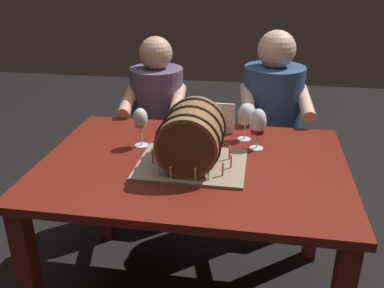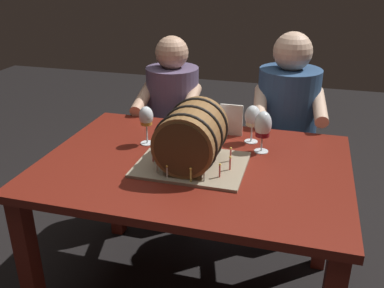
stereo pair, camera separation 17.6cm
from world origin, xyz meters
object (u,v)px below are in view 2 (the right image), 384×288
Objects in this scene: wine_glass_red at (263,126)px; person_seated_right at (284,144)px; person_seated_left at (173,139)px; barrel_cake at (192,138)px; wine_glass_empty at (213,115)px; wine_glass_white at (252,118)px; wine_glass_amber at (146,118)px; menu_card at (231,120)px; dining_table at (194,184)px.

wine_glass_red is 0.65m from person_seated_right.
person_seated_right is at bearing 82.42° from wine_glass_red.
wine_glass_red is at bearing -42.85° from person_seated_left.
person_seated_right is (0.34, 0.78, -0.32)m from barrel_cake.
wine_glass_empty is 0.15× the size of person_seated_left.
person_seated_right reaches higher than wine_glass_white.
wine_glass_white is 0.99× the size of wine_glass_amber.
barrel_cake is 2.46× the size of wine_glass_amber.
menu_card is (0.08, 0.06, -0.04)m from wine_glass_empty.
dining_table is 0.24m from barrel_cake.
barrel_cake is 2.35× the size of wine_glass_red.
barrel_cake is 0.39× the size of person_seated_left.
barrel_cake reaches higher than menu_card.
wine_glass_white is 0.49m from wine_glass_amber.
menu_card is 0.55m from person_seated_right.
person_seated_right reaches higher than wine_glass_red.
person_seated_right is (0.32, 0.46, -0.31)m from wine_glass_empty.
wine_glass_red reaches higher than wine_glass_white.
wine_glass_white is at bearing 0.41° from wine_glass_empty.
wine_glass_red is at bearing -97.58° from person_seated_right.
wine_glass_amber is 0.92m from person_seated_right.
wine_glass_amber is at bearing 147.94° from barrel_cake.
barrel_cake is at bearing -122.41° from wine_glass_white.
barrel_cake is 0.32m from wine_glass_empty.
wine_glass_red is at bearing 40.01° from barrel_cake.
wine_glass_empty is at bearing -52.56° from person_seated_left.
wine_glass_red is (0.26, 0.22, -0.00)m from barrel_cake.
menu_card is at bearing 137.75° from wine_glass_red.
wine_glass_amber is (-0.47, -0.15, 0.01)m from wine_glass_white.
dining_table is 0.36m from wine_glass_empty.
person_seated_right is at bearing 66.62° from barrel_cake.
person_seated_left is 0.68m from person_seated_right.
wine_glass_amber is (-0.27, 0.17, 0.00)m from barrel_cake.
wine_glass_empty is at bearing -144.40° from menu_card.
barrel_cake is at bearing -92.56° from wine_glass_empty.
wine_glass_empty is 0.93× the size of wine_glass_white.
person_seated_left is at bearing 139.63° from wine_glass_white.
person_seated_right reaches higher than wine_glass_amber.
wine_glass_amber is at bearing -161.95° from wine_glass_white.
wine_glass_white reaches higher than wine_glass_empty.
dining_table is at bearing 92.42° from barrel_cake.
wine_glass_amber reaches higher than menu_card.
wine_glass_amber is 0.15× the size of person_seated_right.
person_seated_right is (0.34, 0.74, -0.08)m from dining_table.
menu_card is (0.36, 0.21, -0.05)m from wine_glass_amber.
person_seated_left is (-0.07, 0.61, -0.36)m from wine_glass_amber.
wine_glass_white is 0.16× the size of person_seated_left.
wine_glass_red is 0.16× the size of person_seated_right.
wine_glass_empty is at bearing 158.75° from wine_glass_red.
person_seated_left is (-0.34, 0.78, -0.36)m from barrel_cake.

